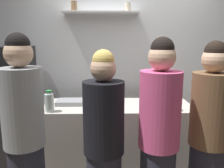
{
  "coord_description": "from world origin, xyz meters",
  "views": [
    {
      "loc": [
        -0.3,
        -2.08,
        1.69
      ],
      "look_at": [
        -0.24,
        0.53,
        1.19
      ],
      "focal_mm": 36.91,
      "sensor_mm": 36.0,
      "label": 1
    }
  ],
  "objects_px": {
    "wine_bottle_amber_glass": "(171,95)",
    "person_blonde": "(104,148)",
    "refrigerator": "(6,109)",
    "utensil_holder": "(174,105)",
    "wine_bottle_dark_glass": "(163,92)",
    "person_grey_hoodie": "(25,139)",
    "person_brown_jacket": "(208,140)",
    "person_pink_top": "(159,141)",
    "water_bottle_plastic": "(49,102)",
    "baking_pan": "(71,102)"
  },
  "relations": [
    {
      "from": "person_blonde",
      "to": "person_brown_jacket",
      "type": "bearing_deg",
      "value": 76.22
    },
    {
      "from": "wine_bottle_amber_glass",
      "to": "water_bottle_plastic",
      "type": "height_order",
      "value": "wine_bottle_amber_glass"
    },
    {
      "from": "person_grey_hoodie",
      "to": "person_brown_jacket",
      "type": "bearing_deg",
      "value": 165.01
    },
    {
      "from": "utensil_holder",
      "to": "person_brown_jacket",
      "type": "relative_size",
      "value": 0.13
    },
    {
      "from": "water_bottle_plastic",
      "to": "wine_bottle_amber_glass",
      "type": "bearing_deg",
      "value": 11.58
    },
    {
      "from": "wine_bottle_amber_glass",
      "to": "person_blonde",
      "type": "relative_size",
      "value": 0.17
    },
    {
      "from": "person_blonde",
      "to": "person_grey_hoodie",
      "type": "height_order",
      "value": "person_grey_hoodie"
    },
    {
      "from": "person_grey_hoodie",
      "to": "wine_bottle_dark_glass",
      "type": "bearing_deg",
      "value": -161.21
    },
    {
      "from": "person_brown_jacket",
      "to": "person_grey_hoodie",
      "type": "bearing_deg",
      "value": -148.15
    },
    {
      "from": "utensil_holder",
      "to": "wine_bottle_dark_glass",
      "type": "xyz_separation_m",
      "value": [
        -0.02,
        0.42,
        0.05
      ]
    },
    {
      "from": "wine_bottle_dark_glass",
      "to": "person_pink_top",
      "type": "xyz_separation_m",
      "value": [
        -0.27,
        -1.0,
        -0.19
      ]
    },
    {
      "from": "wine_bottle_amber_glass",
      "to": "person_blonde",
      "type": "height_order",
      "value": "person_blonde"
    },
    {
      "from": "wine_bottle_amber_glass",
      "to": "wine_bottle_dark_glass",
      "type": "relative_size",
      "value": 0.97
    },
    {
      "from": "wine_bottle_amber_glass",
      "to": "water_bottle_plastic",
      "type": "relative_size",
      "value": 1.18
    },
    {
      "from": "person_pink_top",
      "to": "person_grey_hoodie",
      "type": "bearing_deg",
      "value": -67.79
    },
    {
      "from": "person_pink_top",
      "to": "water_bottle_plastic",
      "type": "bearing_deg",
      "value": -95.09
    },
    {
      "from": "baking_pan",
      "to": "water_bottle_plastic",
      "type": "bearing_deg",
      "value": -122.02
    },
    {
      "from": "person_pink_top",
      "to": "person_brown_jacket",
      "type": "relative_size",
      "value": 1.02
    },
    {
      "from": "wine_bottle_dark_glass",
      "to": "person_brown_jacket",
      "type": "xyz_separation_m",
      "value": [
        0.18,
        -0.94,
        -0.21
      ]
    },
    {
      "from": "refrigerator",
      "to": "utensil_holder",
      "type": "height_order",
      "value": "refrigerator"
    },
    {
      "from": "person_blonde",
      "to": "person_grey_hoodie",
      "type": "xyz_separation_m",
      "value": [
        -0.66,
        0.02,
        0.07
      ]
    },
    {
      "from": "person_grey_hoodie",
      "to": "person_pink_top",
      "type": "bearing_deg",
      "value": 162.46
    },
    {
      "from": "person_grey_hoodie",
      "to": "person_pink_top",
      "type": "relative_size",
      "value": 1.02
    },
    {
      "from": "refrigerator",
      "to": "wine_bottle_amber_glass",
      "type": "height_order",
      "value": "refrigerator"
    },
    {
      "from": "wine_bottle_dark_glass",
      "to": "utensil_holder",
      "type": "bearing_deg",
      "value": -87.65
    },
    {
      "from": "wine_bottle_dark_glass",
      "to": "water_bottle_plastic",
      "type": "relative_size",
      "value": 1.22
    },
    {
      "from": "wine_bottle_amber_glass",
      "to": "person_blonde",
      "type": "xyz_separation_m",
      "value": [
        -0.78,
        -0.84,
        -0.24
      ]
    },
    {
      "from": "person_brown_jacket",
      "to": "baking_pan",
      "type": "bearing_deg",
      "value": 179.05
    },
    {
      "from": "water_bottle_plastic",
      "to": "person_grey_hoodie",
      "type": "bearing_deg",
      "value": -98.45
    },
    {
      "from": "refrigerator",
      "to": "baking_pan",
      "type": "bearing_deg",
      "value": -17.08
    },
    {
      "from": "baking_pan",
      "to": "person_brown_jacket",
      "type": "distance_m",
      "value": 1.54
    },
    {
      "from": "baking_pan",
      "to": "utensil_holder",
      "type": "xyz_separation_m",
      "value": [
        1.14,
        -0.28,
        0.04
      ]
    },
    {
      "from": "refrigerator",
      "to": "person_blonde",
      "type": "distance_m",
      "value": 1.72
    },
    {
      "from": "wine_bottle_dark_glass",
      "to": "person_brown_jacket",
      "type": "height_order",
      "value": "person_brown_jacket"
    },
    {
      "from": "baking_pan",
      "to": "wine_bottle_dark_glass",
      "type": "relative_size",
      "value": 1.21
    },
    {
      "from": "baking_pan",
      "to": "person_pink_top",
      "type": "xyz_separation_m",
      "value": [
        0.86,
        -0.86,
        -0.11
      ]
    },
    {
      "from": "person_grey_hoodie",
      "to": "person_pink_top",
      "type": "distance_m",
      "value": 1.12
    },
    {
      "from": "baking_pan",
      "to": "person_blonde",
      "type": "height_order",
      "value": "person_blonde"
    },
    {
      "from": "refrigerator",
      "to": "wine_bottle_dark_glass",
      "type": "bearing_deg",
      "value": -3.9
    },
    {
      "from": "wine_bottle_dark_glass",
      "to": "person_grey_hoodie",
      "type": "relative_size",
      "value": 0.16
    },
    {
      "from": "utensil_holder",
      "to": "water_bottle_plastic",
      "type": "xyz_separation_m",
      "value": [
        -1.33,
        -0.01,
        0.04
      ]
    },
    {
      "from": "water_bottle_plastic",
      "to": "person_pink_top",
      "type": "xyz_separation_m",
      "value": [
        1.04,
        -0.57,
        -0.19
      ]
    },
    {
      "from": "wine_bottle_dark_glass",
      "to": "person_brown_jacket",
      "type": "distance_m",
      "value": 0.98
    },
    {
      "from": "water_bottle_plastic",
      "to": "person_blonde",
      "type": "xyz_separation_m",
      "value": [
        0.58,
        -0.56,
        -0.25
      ]
    },
    {
      "from": "utensil_holder",
      "to": "wine_bottle_dark_glass",
      "type": "height_order",
      "value": "wine_bottle_dark_glass"
    },
    {
      "from": "wine_bottle_amber_glass",
      "to": "person_brown_jacket",
      "type": "height_order",
      "value": "person_brown_jacket"
    },
    {
      "from": "wine_bottle_amber_glass",
      "to": "baking_pan",
      "type": "bearing_deg",
      "value": 179.29
    },
    {
      "from": "baking_pan",
      "to": "wine_bottle_dark_glass",
      "type": "distance_m",
      "value": 1.14
    },
    {
      "from": "baking_pan",
      "to": "wine_bottle_dark_glass",
      "type": "bearing_deg",
      "value": 7.03
    },
    {
      "from": "refrigerator",
      "to": "baking_pan",
      "type": "relative_size",
      "value": 4.73
    }
  ]
}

